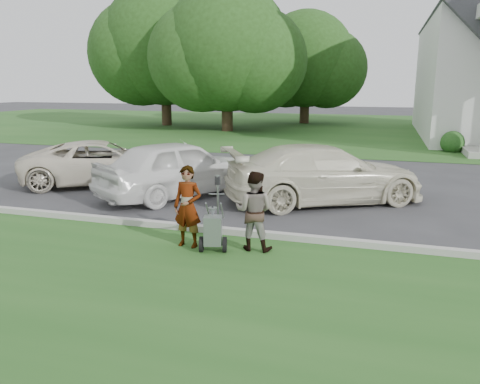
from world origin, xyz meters
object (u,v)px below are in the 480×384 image
at_px(tree_back, 306,64).
at_px(tree_far, 164,50).
at_px(person_right, 254,212).
at_px(car_c, 324,174).
at_px(car_a, 103,162).
at_px(car_b, 179,168).
at_px(parking_meter_near, 218,200).
at_px(striping_cart, 213,231).
at_px(tree_left, 227,54).
at_px(person_left, 188,207).

bearing_deg(tree_back, tree_far, -153.44).
relative_size(person_right, car_c, 0.29).
xyz_separation_m(tree_far, car_a, (7.59, -20.55, -4.99)).
bearing_deg(car_a, car_b, -135.98).
relative_size(tree_back, car_b, 1.97).
distance_m(parking_meter_near, car_a, 7.00).
relative_size(car_a, car_b, 1.04).
distance_m(tree_back, striping_cart, 31.01).
bearing_deg(person_right, striping_cart, 25.51).
bearing_deg(parking_meter_near, car_c, 66.38).
xyz_separation_m(car_a, car_b, (3.11, -0.87, 0.13)).
distance_m(tree_back, car_a, 25.97).
height_order(parking_meter_near, car_a, car_a).
relative_size(tree_left, tree_back, 1.11).
relative_size(tree_back, parking_meter_near, 6.93).
relative_size(striping_cart, parking_meter_near, 0.80).
distance_m(tree_left, parking_meter_near, 23.36).
bearing_deg(tree_left, striping_cart, -72.15).
relative_size(tree_left, car_c, 1.94).
height_order(tree_far, car_c, tree_far).
height_order(tree_far, car_a, tree_far).
distance_m(car_a, car_c, 7.24).
height_order(person_right, car_a, person_right).
height_order(tree_back, person_right, tree_back).
bearing_deg(car_c, car_a, 56.70).
bearing_deg(car_a, car_c, -123.44).
bearing_deg(car_b, striping_cart, 153.79).
xyz_separation_m(tree_far, car_b, (10.70, -21.42, -4.86)).
height_order(person_right, car_b, car_b).
relative_size(car_b, car_c, 0.89).
xyz_separation_m(parking_meter_near, car_b, (-2.42, 3.43, -0.04)).
xyz_separation_m(tree_back, parking_meter_near, (3.11, -29.84, -3.85)).
relative_size(tree_left, striping_cart, 9.52).
height_order(tree_back, parking_meter_near, tree_back).
relative_size(car_a, car_c, 0.92).
distance_m(tree_left, car_a, 18.16).
height_order(striping_cart, parking_meter_near, parking_meter_near).
relative_size(person_left, parking_meter_near, 1.18).
bearing_deg(person_left, car_b, 120.91).
xyz_separation_m(striping_cart, person_left, (-0.58, 0.14, 0.40)).
relative_size(person_left, person_right, 1.05).
distance_m(striping_cart, parking_meter_near, 0.84).
height_order(tree_far, person_left, tree_far).
distance_m(tree_far, person_left, 28.81).
relative_size(striping_cart, car_b, 0.23).
bearing_deg(striping_cart, car_b, 107.10).
bearing_deg(tree_back, person_right, -82.49).
distance_m(tree_back, person_left, 30.77).
distance_m(tree_far, person_right, 29.22).
bearing_deg(tree_left, car_c, -63.81).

